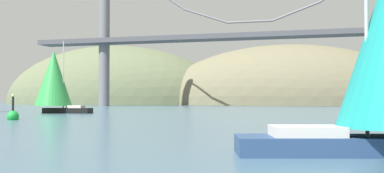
{
  "coord_description": "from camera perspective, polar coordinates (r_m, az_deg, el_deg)",
  "views": [
    {
      "loc": [
        17.6,
        -16.89,
        1.98
      ],
      "look_at": [
        0.0,
        44.77,
        3.62
      ],
      "focal_mm": 44.22,
      "sensor_mm": 36.0,
      "label": 1
    }
  ],
  "objects": [
    {
      "name": "channel_buoy",
      "position": [
        47.06,
        -20.8,
        -3.33
      ],
      "size": [
        1.1,
        1.1,
        2.64
      ],
      "color": "green",
      "rests_on": "ground_plane"
    },
    {
      "name": "headland_center",
      "position": [
        152.42,
        11.2,
        -2.18
      ],
      "size": [
        84.0,
        44.0,
        38.1
      ],
      "primitive_type": "ellipsoid",
      "color": "#6B664C",
      "rests_on": "ground_plane"
    },
    {
      "name": "headland_left",
      "position": [
        168.36,
        -9.62,
        -2.12
      ],
      "size": [
        81.22,
        44.0,
        40.99
      ],
      "primitive_type": "ellipsoid",
      "color": "#5B6647",
      "rests_on": "ground_plane"
    },
    {
      "name": "sailboat_green_sail",
      "position": [
        66.76,
        -16.28,
        0.8
      ],
      "size": [
        8.08,
        5.3,
        9.77
      ],
      "color": "black",
      "rests_on": "ground_plane"
    },
    {
      "name": "suspension_bridge",
      "position": [
        114.57,
        6.97,
        7.22
      ],
      "size": [
        112.33,
        6.0,
        43.63
      ],
      "color": "slate",
      "rests_on": "ground_plane"
    }
  ]
}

